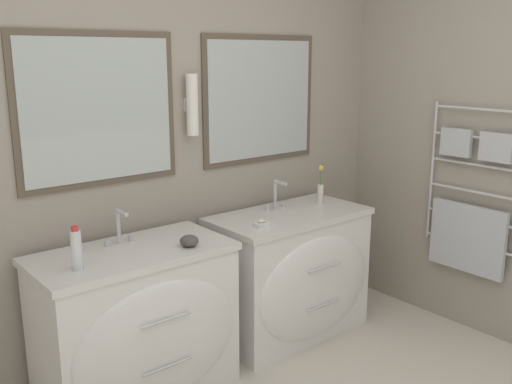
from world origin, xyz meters
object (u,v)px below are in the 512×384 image
vanity_right (292,273)px  flower_vase (320,189)px  vanity_left (139,324)px  amenity_bowl (189,241)px  toiletry_bottle (76,249)px

vanity_right → flower_vase: (0.32, 0.08, 0.50)m
vanity_left → vanity_right: (1.12, 0.00, 0.00)m
vanity_right → amenity_bowl: bearing=-173.0°
toiletry_bottle → vanity_left: bearing=9.4°
vanity_right → toiletry_bottle: toiletry_bottle is taller
vanity_right → toiletry_bottle: size_ratio=4.80×
vanity_left → toiletry_bottle: size_ratio=4.80×
vanity_left → amenity_bowl: (0.26, -0.10, 0.43)m
amenity_bowl → vanity_right: bearing=7.0°
vanity_right → flower_vase: 0.60m
vanity_left → vanity_right: same height
vanity_left → vanity_right: size_ratio=1.00×
vanity_left → toiletry_bottle: bearing=-170.6°
amenity_bowl → flower_vase: size_ratio=0.38×
amenity_bowl → flower_vase: flower_vase is taller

